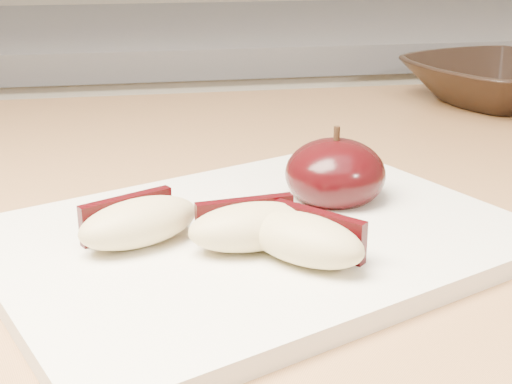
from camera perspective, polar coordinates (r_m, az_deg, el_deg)
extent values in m
cube|color=silver|center=(1.38, -9.73, -7.32)|extent=(2.40, 0.60, 0.90)
cube|color=slate|center=(1.24, -11.05, 12.29)|extent=(2.40, 0.62, 0.04)
cube|color=#B1784D|center=(0.57, -11.27, -1.45)|extent=(1.64, 0.64, 0.04)
cube|color=silver|center=(0.44, 0.00, -3.79)|extent=(0.38, 0.33, 0.01)
ellipsoid|color=black|center=(0.49, 6.35, 1.46)|extent=(0.09, 0.09, 0.05)
cylinder|color=black|center=(0.48, 6.48, 4.65)|extent=(0.00, 0.00, 0.01)
ellipsoid|color=tan|center=(0.42, -9.32, -2.41)|extent=(0.08, 0.07, 0.03)
cube|color=black|center=(0.44, -10.30, -1.89)|extent=(0.06, 0.03, 0.03)
ellipsoid|color=tan|center=(0.41, -0.30, -2.80)|extent=(0.08, 0.05, 0.03)
cube|color=black|center=(0.43, -0.91, -2.13)|extent=(0.06, 0.01, 0.03)
ellipsoid|color=tan|center=(0.40, 3.79, -3.76)|extent=(0.08, 0.08, 0.03)
cube|color=black|center=(0.41, 5.03, -3.17)|extent=(0.05, 0.05, 0.03)
imported|color=black|center=(0.86, 18.96, 8.34)|extent=(0.25, 0.25, 0.05)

